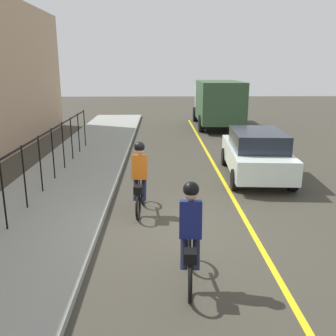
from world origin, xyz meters
name	(u,v)px	position (x,y,z in m)	size (l,w,h in m)	color
ground_plane	(180,228)	(0.00, 0.00, 0.00)	(80.00, 80.00, 0.00)	#3C392F
lane_line_centre	(250,227)	(0.00, -1.60, 0.00)	(36.00, 0.12, 0.01)	yellow
sidewalk	(31,226)	(0.00, 3.40, 0.07)	(40.00, 3.20, 0.15)	gray
iron_fence	(23,165)	(1.00, 3.80, 1.27)	(15.51, 0.04, 1.60)	black
cyclist_lead	(140,178)	(0.96, 0.95, 0.91)	(1.71, 0.38, 1.83)	black
cyclist_follow	(190,235)	(-2.31, -0.03, 0.91)	(1.71, 0.38, 1.83)	black
patrol_sedan	(256,153)	(4.12, -2.74, 0.82)	(4.51, 2.17, 1.58)	white
box_truck_background	(217,102)	(15.01, -3.08, 1.55)	(6.74, 2.62, 2.78)	#325133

